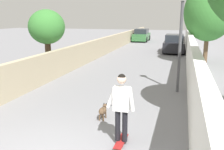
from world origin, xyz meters
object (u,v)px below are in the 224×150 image
Objects in this scene: tree_right_far at (209,12)px; car_far at (142,35)px; skateboard at (121,141)px; tree_left_mid at (47,28)px; car_near at (174,44)px; lamp_post at (181,24)px; person_skateboarder at (121,103)px; dog at (103,110)px.

tree_right_far reaches higher than car_far.
skateboard is (-11.75, 2.78, -3.25)m from tree_right_far.
tree_left_mid is 0.84× the size of car_near.
lamp_post is 2.36× the size of person_skateboarder.
car_near reaches higher than skateboard.
lamp_post is 5.73m from skateboard.
person_skateboarder is at bearing 90.00° from skateboard.
tree_right_far is at bearing -157.22° from car_near.
car_far is (20.98, 4.93, -2.05)m from lamp_post.
tree_right_far is at bearing -19.45° from dog.
skateboard is 0.49× the size of dog.
tree_right_far reaches higher than person_skateboarder.
person_skateboarder is (-11.75, 2.78, -2.24)m from tree_right_far.
tree_left_mid is at bearing 43.27° from dog.
dog is (-4.91, -4.62, -2.22)m from tree_left_mid.
tree_left_mid reaches higher than car_near.
tree_left_mid is 8.46m from person_skateboarder.
car_near is at bearing 22.78° from tree_right_far.
dog reaches higher than skateboard.
skateboard is at bearing -90.00° from person_skateboarder.
person_skateboarder is 1.80m from dog.
tree_right_far is 7.05m from lamp_post.
tree_left_mid is at bearing 41.43° from person_skateboarder.
skateboard is 0.20× the size of car_near.
tree_right_far is 6.44× the size of skateboard.
car_far is at bearing -5.26° from tree_left_mid.
person_skateboarder is at bearing 166.70° from tree_right_far.
car_near is (10.65, -6.14, -1.78)m from tree_left_mid.
lamp_post reaches higher than skateboard.
tree_right_far reaches higher than lamp_post.
skateboard is at bearing 166.06° from lamp_post.
person_skateboarder is 26.15m from car_far.
tree_left_mid is 0.86× the size of lamp_post.
car_near is at bearing -154.27° from car_far.
dog is at bearing -173.46° from car_far.
tree_right_far is 6.16m from car_near.
tree_left_mid is at bearing 41.43° from skateboard.
person_skateboarder reaches higher than skateboard.
tree_right_far is at bearing -13.30° from person_skateboarder.
car_near is 9.97m from car_far.
person_skateboarder is at bearing -171.84° from car_far.
dog is at bearing 33.74° from person_skateboarder.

